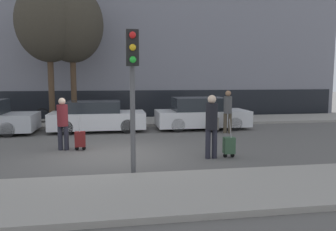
{
  "coord_description": "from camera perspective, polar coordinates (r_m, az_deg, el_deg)",
  "views": [
    {
      "loc": [
        0.04,
        -9.93,
        2.31
      ],
      "look_at": [
        1.99,
        1.8,
        0.95
      ],
      "focal_mm": 35.0,
      "sensor_mm": 36.0,
      "label": 1
    }
  ],
  "objects": [
    {
      "name": "pedestrian_right",
      "position": [
        13.98,
        10.37,
        1.14
      ],
      "size": [
        0.34,
        0.34,
        1.79
      ],
      "rotation": [
        0.0,
        0.0,
        -0.34
      ],
      "color": "#4C4233",
      "rests_on": "ground_plane"
    },
    {
      "name": "parked_bicycle",
      "position": [
        17.23,
        -19.3,
        0.1
      ],
      "size": [
        1.77,
        0.06,
        0.96
      ],
      "color": "black",
      "rests_on": "sidewalk_far"
    },
    {
      "name": "trolley_center",
      "position": [
        9.75,
        10.58,
        -5.14
      ],
      "size": [
        0.34,
        0.29,
        1.14
      ],
      "color": "#335138",
      "rests_on": "ground_plane"
    },
    {
      "name": "trolley_left",
      "position": [
        10.9,
        -15.06,
        -4.01
      ],
      "size": [
        0.34,
        0.29,
        1.14
      ],
      "color": "maroon",
      "rests_on": "ground_plane"
    },
    {
      "name": "pedestrian_left",
      "position": [
        11.0,
        -17.88,
        -0.85
      ],
      "size": [
        0.35,
        0.34,
        1.69
      ],
      "rotation": [
        0.0,
        0.0,
        2.93
      ],
      "color": "#23232D",
      "rests_on": "ground_plane"
    },
    {
      "name": "trolley_right",
      "position": [
        14.06,
        8.08,
        -1.43
      ],
      "size": [
        0.34,
        0.29,
        1.19
      ],
      "color": "slate",
      "rests_on": "ground_plane"
    },
    {
      "name": "bare_tree_down_street",
      "position": [
        17.27,
        -16.43,
        14.96
      ],
      "size": [
        3.07,
        3.07,
        6.7
      ],
      "color": "#4C3826",
      "rests_on": "sidewalk_far"
    },
    {
      "name": "traffic_light",
      "position": [
        7.58,
        -6.21,
        7.36
      ],
      "size": [
        0.28,
        0.47,
        3.38
      ],
      "color": "#515154",
      "rests_on": "ground_plane"
    },
    {
      "name": "pedestrian_center",
      "position": [
        9.44,
        7.59,
        -1.19
      ],
      "size": [
        0.35,
        0.34,
        1.84
      ],
      "rotation": [
        0.0,
        0.0,
        3.19
      ],
      "color": "#23232D",
      "rests_on": "ground_plane"
    },
    {
      "name": "ground_plane",
      "position": [
        10.2,
        -9.46,
        -6.66
      ],
      "size": [
        80.0,
        80.0,
        0.0
      ],
      "primitive_type": "plane",
      "color": "#565451"
    },
    {
      "name": "parked_car_1",
      "position": [
        14.58,
        -12.26,
        -0.26
      ],
      "size": [
        4.04,
        1.74,
        1.32
      ],
      "color": "silver",
      "rests_on": "ground_plane"
    },
    {
      "name": "bare_tree_near_crossing",
      "position": [
        17.1,
        -20.05,
        14.93
      ],
      "size": [
        3.08,
        3.08,
        6.71
      ],
      "color": "#4C3826",
      "rests_on": "sidewalk_far"
    },
    {
      "name": "building_facade",
      "position": [
        20.69,
        -9.81,
        17.58
      ],
      "size": [
        28.0,
        2.39,
        12.66
      ],
      "color": "slate",
      "rests_on": "ground_plane"
    },
    {
      "name": "parked_car_2",
      "position": [
        15.05,
        5.78,
        0.23
      ],
      "size": [
        4.18,
        1.8,
        1.43
      ],
      "color": "silver",
      "rests_on": "ground_plane"
    },
    {
      "name": "sidewalk_far",
      "position": [
        17.08,
        -9.47,
        -1.13
      ],
      "size": [
        28.0,
        3.0,
        0.12
      ],
      "color": "gray",
      "rests_on": "ground_plane"
    },
    {
      "name": "sidewalk_near",
      "position": [
        6.58,
        -9.47,
        -13.57
      ],
      "size": [
        28.0,
        2.5,
        0.12
      ],
      "color": "gray",
      "rests_on": "ground_plane"
    }
  ]
}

